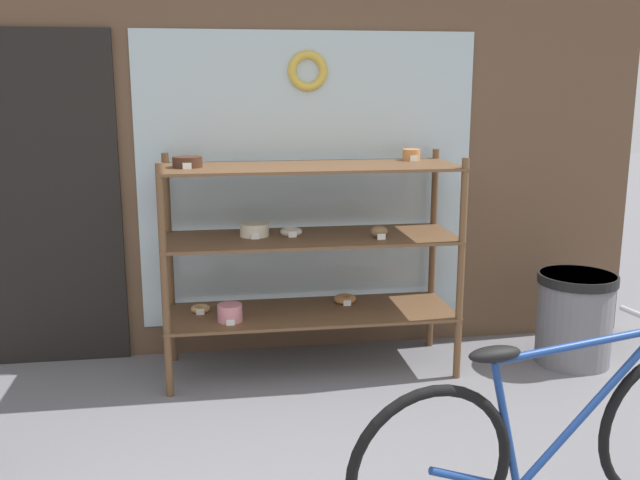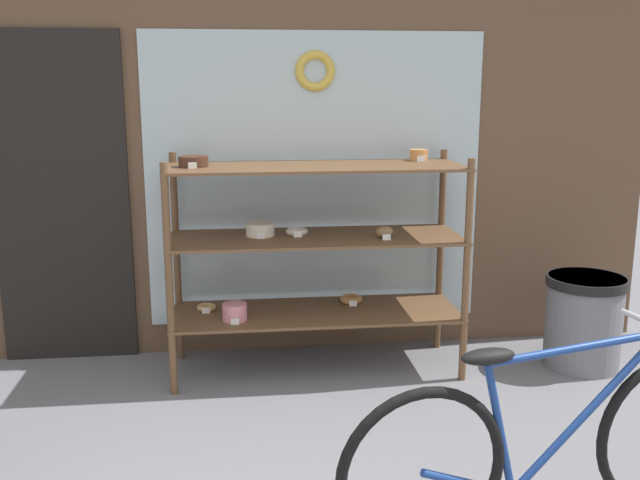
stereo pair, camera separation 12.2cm
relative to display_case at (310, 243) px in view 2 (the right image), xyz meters
name	(u,v)px [view 2 (the right image)]	position (x,y,z in m)	size (l,w,h in m)	color
storefront_facade	(277,85)	(-0.17, 0.43, 0.95)	(4.97, 0.13, 3.63)	brown
display_case	(310,243)	(0.00, 0.00, 0.00)	(1.78, 0.60, 1.36)	brown
bicycle	(550,445)	(0.77, -1.77, -0.44)	(1.79, 0.49, 0.82)	black
trash_bin	(584,318)	(1.73, -0.16, -0.49)	(0.50, 0.50, 0.59)	slate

